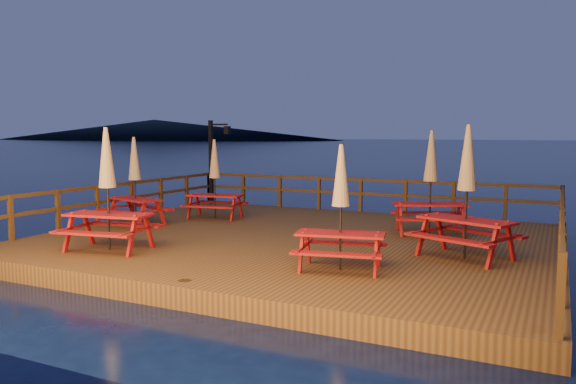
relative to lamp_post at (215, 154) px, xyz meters
name	(u,v)px	position (x,y,z in m)	size (l,w,h in m)	color
ground	(297,253)	(5.39, -4.55, -2.20)	(500.00, 500.00, 0.00)	black
deck	(297,245)	(5.39, -4.55, -2.00)	(12.00, 10.00, 0.40)	#402C14
deck_piles	(297,264)	(5.39, -4.55, -2.50)	(11.44, 9.44, 1.40)	#332410
railing	(325,198)	(5.39, -2.77, -1.03)	(11.80, 9.75, 1.10)	#332410
lamp_post	(215,154)	(0.00, 0.00, 0.00)	(0.85, 0.18, 3.00)	black
headland_left	(154,130)	(-154.61, 185.45, 2.30)	(180.00, 84.00, 9.00)	black
picnic_table_0	(467,190)	(9.48, -5.23, -0.38)	(2.35, 2.17, 2.72)	maroon
picnic_table_1	(108,187)	(2.36, -7.77, -0.41)	(2.10, 1.83, 2.67)	maroon
picnic_table_2	(431,181)	(8.24, -2.72, -0.44)	(2.25, 2.06, 2.61)	maroon
picnic_table_3	(215,177)	(1.89, -2.88, -0.57)	(1.86, 1.63, 2.36)	maroon
picnic_table_4	(341,205)	(7.54, -7.26, -0.58)	(1.88, 1.66, 2.34)	maroon
picnic_table_5	(135,179)	(0.54, -4.83, -0.53)	(2.01, 1.79, 2.44)	maroon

